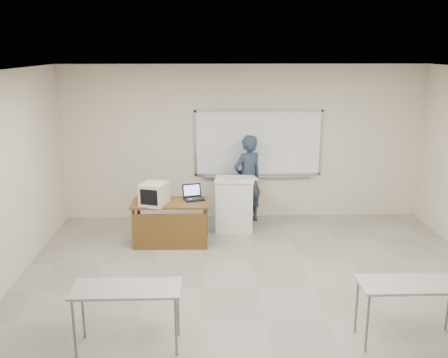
{
  "coord_description": "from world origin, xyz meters",
  "views": [
    {
      "loc": [
        -0.69,
        -5.54,
        3.29
      ],
      "look_at": [
        -0.43,
        2.2,
        1.25
      ],
      "focal_mm": 40.0,
      "sensor_mm": 36.0,
      "label": 1
    }
  ],
  "objects_px": {
    "whiteboard": "(258,144)",
    "laptop": "(194,196)",
    "crt_monitor": "(155,194)",
    "mouse": "(191,200)",
    "keyboard": "(243,179)",
    "instructor_desk": "(170,216)",
    "presenter": "(248,179)",
    "podium": "(235,204)"
  },
  "relations": [
    {
      "from": "instructor_desk",
      "to": "keyboard",
      "type": "relative_size",
      "value": 2.61
    },
    {
      "from": "crt_monitor",
      "to": "mouse",
      "type": "bearing_deg",
      "value": 34.89
    },
    {
      "from": "instructor_desk",
      "to": "podium",
      "type": "height_order",
      "value": "podium"
    },
    {
      "from": "podium",
      "to": "mouse",
      "type": "relative_size",
      "value": 10.86
    },
    {
      "from": "crt_monitor",
      "to": "laptop",
      "type": "xyz_separation_m",
      "value": [
        0.65,
        0.28,
        -0.12
      ]
    },
    {
      "from": "crt_monitor",
      "to": "mouse",
      "type": "xyz_separation_m",
      "value": [
        0.59,
        0.17,
        -0.16
      ]
    },
    {
      "from": "laptop",
      "to": "mouse",
      "type": "bearing_deg",
      "value": -138.06
    },
    {
      "from": "instructor_desk",
      "to": "podium",
      "type": "bearing_deg",
      "value": 33.2
    },
    {
      "from": "crt_monitor",
      "to": "laptop",
      "type": "height_order",
      "value": "crt_monitor"
    },
    {
      "from": "presenter",
      "to": "crt_monitor",
      "type": "bearing_deg",
      "value": 3.79
    },
    {
      "from": "laptop",
      "to": "keyboard",
      "type": "relative_size",
      "value": 0.66
    },
    {
      "from": "keyboard",
      "to": "podium",
      "type": "bearing_deg",
      "value": 130.68
    },
    {
      "from": "podium",
      "to": "whiteboard",
      "type": "bearing_deg",
      "value": 62.77
    },
    {
      "from": "laptop",
      "to": "keyboard",
      "type": "height_order",
      "value": "keyboard"
    },
    {
      "from": "instructor_desk",
      "to": "laptop",
      "type": "bearing_deg",
      "value": 34.57
    },
    {
      "from": "presenter",
      "to": "laptop",
      "type": "bearing_deg",
      "value": 10.24
    },
    {
      "from": "instructor_desk",
      "to": "crt_monitor",
      "type": "distance_m",
      "value": 0.48
    },
    {
      "from": "whiteboard",
      "to": "laptop",
      "type": "distance_m",
      "value": 1.85
    },
    {
      "from": "instructor_desk",
      "to": "mouse",
      "type": "height_order",
      "value": "mouse"
    },
    {
      "from": "instructor_desk",
      "to": "presenter",
      "type": "distance_m",
      "value": 1.85
    },
    {
      "from": "podium",
      "to": "keyboard",
      "type": "height_order",
      "value": "keyboard"
    },
    {
      "from": "instructor_desk",
      "to": "podium",
      "type": "distance_m",
      "value": 1.33
    },
    {
      "from": "whiteboard",
      "to": "laptop",
      "type": "relative_size",
      "value": 7.51
    },
    {
      "from": "instructor_desk",
      "to": "presenter",
      "type": "bearing_deg",
      "value": 40.87
    },
    {
      "from": "whiteboard",
      "to": "podium",
      "type": "xyz_separation_m",
      "value": [
        -0.5,
        -0.77,
        -0.98
      ]
    },
    {
      "from": "crt_monitor",
      "to": "keyboard",
      "type": "height_order",
      "value": "crt_monitor"
    },
    {
      "from": "whiteboard",
      "to": "laptop",
      "type": "height_order",
      "value": "whiteboard"
    },
    {
      "from": "instructor_desk",
      "to": "crt_monitor",
      "type": "bearing_deg",
      "value": -175.6
    },
    {
      "from": "crt_monitor",
      "to": "laptop",
      "type": "distance_m",
      "value": 0.72
    },
    {
      "from": "laptop",
      "to": "mouse",
      "type": "xyz_separation_m",
      "value": [
        -0.06,
        -0.11,
        -0.04
      ]
    },
    {
      "from": "instructor_desk",
      "to": "mouse",
      "type": "relative_size",
      "value": 14.32
    },
    {
      "from": "whiteboard",
      "to": "keyboard",
      "type": "xyz_separation_m",
      "value": [
        -0.35,
        -0.89,
        -0.47
      ]
    },
    {
      "from": "instructor_desk",
      "to": "keyboard",
      "type": "xyz_separation_m",
      "value": [
        1.28,
        0.59,
        0.48
      ]
    },
    {
      "from": "crt_monitor",
      "to": "presenter",
      "type": "bearing_deg",
      "value": 54.03
    },
    {
      "from": "mouse",
      "to": "presenter",
      "type": "distance_m",
      "value": 1.47
    },
    {
      "from": "whiteboard",
      "to": "mouse",
      "type": "distance_m",
      "value": 1.98
    },
    {
      "from": "keyboard",
      "to": "instructor_desk",
      "type": "bearing_deg",
      "value": -165.87
    },
    {
      "from": "keyboard",
      "to": "whiteboard",
      "type": "bearing_deg",
      "value": 57.83
    },
    {
      "from": "podium",
      "to": "laptop",
      "type": "height_order",
      "value": "podium"
    },
    {
      "from": "instructor_desk",
      "to": "keyboard",
      "type": "distance_m",
      "value": 1.49
    },
    {
      "from": "crt_monitor",
      "to": "instructor_desk",
      "type": "bearing_deg",
      "value": 21.77
    },
    {
      "from": "podium",
      "to": "mouse",
      "type": "xyz_separation_m",
      "value": [
        -0.79,
        -0.55,
        0.27
      ]
    }
  ]
}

